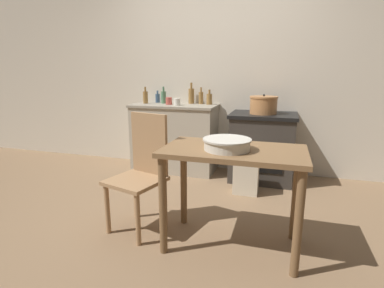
# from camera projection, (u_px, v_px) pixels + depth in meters

# --- Properties ---
(ground_plane) EXTENTS (14.00, 14.00, 0.00)m
(ground_plane) POSITION_uv_depth(u_px,v_px,m) (176.00, 217.00, 2.73)
(ground_plane) COLOR #896B4C
(wall_back) EXTENTS (8.00, 0.07, 2.55)m
(wall_back) POSITION_uv_depth(u_px,v_px,m) (216.00, 73.00, 3.90)
(wall_back) COLOR beige
(wall_back) RESTS_ON ground_plane
(counter_cabinet) EXTENTS (1.11, 0.53, 0.88)m
(counter_cabinet) POSITION_uv_depth(u_px,v_px,m) (175.00, 138.00, 3.97)
(counter_cabinet) COLOR #B2A893
(counter_cabinet) RESTS_ON ground_plane
(stove) EXTENTS (0.77, 0.62, 0.81)m
(stove) POSITION_uv_depth(u_px,v_px,m) (262.00, 147.00, 3.62)
(stove) COLOR #38332D
(stove) RESTS_ON ground_plane
(work_table) EXTENTS (1.00, 0.57, 0.76)m
(work_table) POSITION_uv_depth(u_px,v_px,m) (233.00, 167.00, 2.15)
(work_table) COLOR olive
(work_table) RESTS_ON ground_plane
(chair) EXTENTS (0.49, 0.49, 0.96)m
(chair) POSITION_uv_depth(u_px,v_px,m) (142.00, 170.00, 2.46)
(chair) COLOR #A87F56
(chair) RESTS_ON ground_plane
(flour_sack) EXTENTS (0.26, 0.18, 0.40)m
(flour_sack) POSITION_uv_depth(u_px,v_px,m) (246.00, 176.00, 3.23)
(flour_sack) COLOR beige
(flour_sack) RESTS_ON ground_plane
(stock_pot) EXTENTS (0.32, 0.32, 0.23)m
(stock_pot) POSITION_uv_depth(u_px,v_px,m) (263.00, 105.00, 3.47)
(stock_pot) COLOR #B77A47
(stock_pot) RESTS_ON stove
(mixing_bowl_large) EXTENTS (0.34, 0.34, 0.08)m
(mixing_bowl_large) POSITION_uv_depth(u_px,v_px,m) (227.00, 144.00, 2.07)
(mixing_bowl_large) COLOR silver
(mixing_bowl_large) RESTS_ON work_table
(bottle_far_left) EXTENTS (0.06, 0.06, 0.22)m
(bottle_far_left) POSITION_uv_depth(u_px,v_px,m) (201.00, 98.00, 3.92)
(bottle_far_left) COLOR olive
(bottle_far_left) RESTS_ON counter_cabinet
(bottle_left) EXTENTS (0.07, 0.07, 0.19)m
(bottle_left) POSITION_uv_depth(u_px,v_px,m) (209.00, 99.00, 3.85)
(bottle_left) COLOR olive
(bottle_left) RESTS_ON counter_cabinet
(bottle_mid_left) EXTENTS (0.06, 0.06, 0.16)m
(bottle_mid_left) POSITION_uv_depth(u_px,v_px,m) (158.00, 98.00, 4.11)
(bottle_mid_left) COLOR #3D5675
(bottle_mid_left) RESTS_ON counter_cabinet
(bottle_center_left) EXTENTS (0.08, 0.08, 0.27)m
(bottle_center_left) POSITION_uv_depth(u_px,v_px,m) (191.00, 96.00, 3.96)
(bottle_center_left) COLOR olive
(bottle_center_left) RESTS_ON counter_cabinet
(bottle_center) EXTENTS (0.07, 0.07, 0.22)m
(bottle_center) POSITION_uv_depth(u_px,v_px,m) (145.00, 97.00, 3.99)
(bottle_center) COLOR olive
(bottle_center) RESTS_ON counter_cabinet
(bottle_center_right) EXTENTS (0.07, 0.07, 0.22)m
(bottle_center_right) POSITION_uv_depth(u_px,v_px,m) (164.00, 97.00, 3.98)
(bottle_center_right) COLOR #517F5B
(bottle_center_right) RESTS_ON counter_cabinet
(cup_mid_right) EXTENTS (0.08, 0.08, 0.09)m
(cup_mid_right) POSITION_uv_depth(u_px,v_px,m) (169.00, 101.00, 3.85)
(cup_mid_right) COLOR #B74C42
(cup_mid_right) RESTS_ON counter_cabinet
(cup_right) EXTENTS (0.08, 0.08, 0.09)m
(cup_right) POSITION_uv_depth(u_px,v_px,m) (177.00, 102.00, 3.76)
(cup_right) COLOR silver
(cup_right) RESTS_ON counter_cabinet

